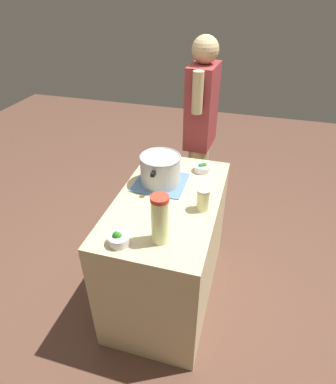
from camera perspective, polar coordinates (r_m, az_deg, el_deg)
name	(u,v)px	position (r m, az deg, el deg)	size (l,w,h in m)	color
ground_plane	(168,289)	(2.63, 0.00, -16.82)	(8.00, 8.00, 0.00)	brown
counter_slab	(168,248)	(2.31, 0.00, -10.01)	(1.13, 0.64, 0.87)	#C6B488
dish_cloth	(161,182)	(2.18, -1.33, 1.71)	(0.33, 0.34, 0.01)	#547A9F
cooking_pot	(160,169)	(2.13, -1.36, 4.12)	(0.34, 0.27, 0.20)	#B7B7BC
lemonade_pitcher	(160,219)	(1.64, -1.43, -4.85)	(0.10, 0.10, 0.28)	#E8F3A5
mason_jar	(203,199)	(1.91, 6.24, -1.32)	(0.08, 0.08, 0.14)	#EEEAA0
broccoli_bowl_front	(202,168)	(2.32, 6.12, 4.32)	(0.12, 0.12, 0.07)	silver
broccoli_bowl_center	(119,239)	(1.71, -8.74, -8.24)	(0.12, 0.12, 0.08)	silver
person_cook	(200,134)	(2.73, 5.74, 10.15)	(0.50, 0.22, 1.70)	tan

